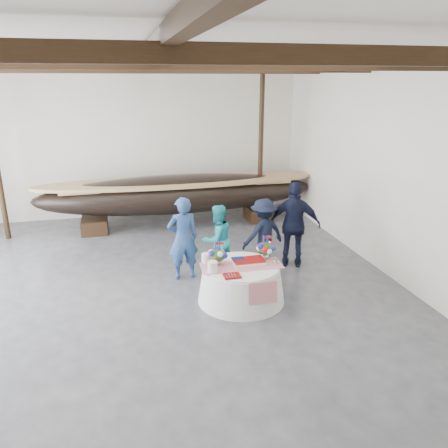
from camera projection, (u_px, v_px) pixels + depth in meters
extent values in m
cube|color=#3D3D42|center=(156.00, 305.00, 8.20)|extent=(10.00, 12.00, 0.01)
cube|color=silver|center=(134.00, 142.00, 13.02)|extent=(10.00, 0.02, 4.50)
cube|color=silver|center=(405.00, 174.00, 8.60)|extent=(0.02, 12.00, 4.50)
cube|color=white|center=(142.00, 48.00, 6.78)|extent=(10.00, 12.00, 0.01)
cube|color=black|center=(169.00, 53.00, 3.63)|extent=(9.80, 0.12, 0.18)
cube|color=black|center=(147.00, 63.00, 5.93)|extent=(9.80, 0.12, 0.18)
cube|color=black|center=(138.00, 67.00, 8.24)|extent=(9.80, 0.12, 0.18)
cube|color=black|center=(132.00, 70.00, 10.55)|extent=(9.80, 0.12, 0.18)
cube|color=black|center=(142.00, 56.00, 6.82)|extent=(0.15, 11.76, 0.15)
cylinder|color=black|center=(261.00, 145.00, 12.48)|extent=(0.14, 0.14, 4.50)
cube|color=black|center=(95.00, 225.00, 12.07)|extent=(0.69, 0.89, 0.39)
cube|color=black|center=(258.00, 213.00, 13.12)|extent=(0.69, 0.89, 0.39)
ellipsoid|color=black|center=(179.00, 194.00, 12.36)|extent=(7.90, 1.58, 1.09)
cube|color=#9E7A4C|center=(179.00, 184.00, 12.27)|extent=(6.32, 1.04, 0.06)
cone|color=silver|center=(241.00, 284.00, 8.30)|extent=(1.65, 1.65, 0.68)
cylinder|color=silver|center=(241.00, 267.00, 8.19)|extent=(1.40, 1.40, 0.04)
cube|color=red|center=(241.00, 266.00, 8.18)|extent=(1.55, 0.61, 0.01)
cube|color=white|center=(249.00, 262.00, 8.26)|extent=(0.60, 0.40, 0.07)
cylinder|color=white|center=(212.00, 267.00, 7.88)|extent=(0.18, 0.18, 0.20)
cylinder|color=white|center=(206.00, 258.00, 8.31)|extent=(0.18, 0.18, 0.17)
cube|color=#660909|center=(232.00, 276.00, 7.72)|extent=(0.30, 0.24, 0.03)
cone|color=silver|center=(275.00, 262.00, 8.19)|extent=(0.09, 0.09, 0.12)
imported|color=navy|center=(183.00, 238.00, 9.07)|extent=(0.69, 0.49, 1.78)
imported|color=#23ACB5|center=(217.00, 239.00, 9.37)|extent=(0.91, 0.82, 1.53)
imported|color=black|center=(263.00, 234.00, 9.63)|extent=(1.15, 0.86, 1.59)
imported|color=black|center=(294.00, 225.00, 9.65)|extent=(1.24, 0.89, 1.95)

